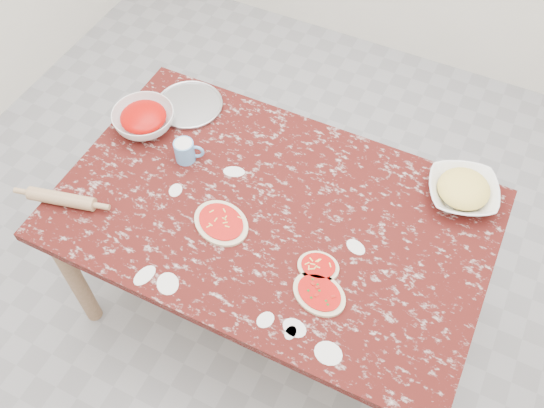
{
  "coord_description": "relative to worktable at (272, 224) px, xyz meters",
  "views": [
    {
      "loc": [
        0.55,
        -1.12,
        2.54
      ],
      "look_at": [
        0.0,
        0.0,
        0.8
      ],
      "focal_mm": 38.78,
      "sensor_mm": 36.0,
      "label": 1
    }
  ],
  "objects": [
    {
      "name": "pizza_left",
      "position": [
        -0.14,
        -0.13,
        0.09
      ],
      "size": [
        0.27,
        0.24,
        0.02
      ],
      "color": "beige",
      "rests_on": "worktable"
    },
    {
      "name": "pizza_tray",
      "position": [
        -0.56,
        0.34,
        0.09
      ],
      "size": [
        0.32,
        0.32,
        0.01
      ],
      "primitive_type": "cylinder",
      "rotation": [
        0.0,
        0.0,
        -0.15
      ],
      "color": "#B2B2B7",
      "rests_on": "worktable"
    },
    {
      "name": "cheese_bowl",
      "position": [
        0.61,
        0.38,
        0.11
      ],
      "size": [
        0.33,
        0.33,
        0.06
      ],
      "primitive_type": "imported",
      "rotation": [
        0.0,
        0.0,
        0.34
      ],
      "color": "white",
      "rests_on": "worktable"
    },
    {
      "name": "pizza_mid",
      "position": [
        0.25,
        -0.14,
        0.09
      ],
      "size": [
        0.16,
        0.14,
        0.02
      ],
      "color": "beige",
      "rests_on": "worktable"
    },
    {
      "name": "flour_mug",
      "position": [
        -0.42,
        0.08,
        0.13
      ],
      "size": [
        0.12,
        0.08,
        0.09
      ],
      "color": "#609AD8",
      "rests_on": "worktable"
    },
    {
      "name": "worktable",
      "position": [
        0.0,
        0.0,
        0.0
      ],
      "size": [
        1.6,
        1.0,
        0.75
      ],
      "color": "#3D0F0C",
      "rests_on": "ground"
    },
    {
      "name": "pizza_right",
      "position": [
        0.29,
        -0.24,
        0.09
      ],
      "size": [
        0.22,
        0.19,
        0.02
      ],
      "color": "beige",
      "rests_on": "worktable"
    },
    {
      "name": "sauce_bowl",
      "position": [
        -0.66,
        0.16,
        0.12
      ],
      "size": [
        0.3,
        0.3,
        0.08
      ],
      "primitive_type": "imported",
      "rotation": [
        0.0,
        0.0,
        0.23
      ],
      "color": "white",
      "rests_on": "worktable"
    },
    {
      "name": "rolling_pin",
      "position": [
        -0.72,
        -0.31,
        0.11
      ],
      "size": [
        0.26,
        0.11,
        0.05
      ],
      "primitive_type": "cylinder",
      "rotation": [
        0.0,
        1.57,
        0.24
      ],
      "color": "tan",
      "rests_on": "worktable"
    },
    {
      "name": "ground",
      "position": [
        0.0,
        0.0,
        -0.67
      ],
      "size": [
        4.0,
        4.0,
        0.0
      ],
      "primitive_type": "plane",
      "color": "gray"
    }
  ]
}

